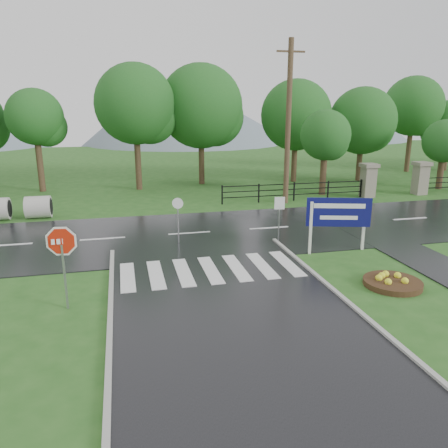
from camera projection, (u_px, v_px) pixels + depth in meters
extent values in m
plane|color=#26581D|center=(249.00, 339.00, 11.42)|extent=(120.00, 120.00, 0.00)
cube|color=black|center=(189.00, 234.00, 20.82)|extent=(90.00, 8.00, 0.04)
cube|color=#232325|center=(428.00, 262.00, 17.07)|extent=(2.20, 11.00, 0.04)
cube|color=silver|center=(128.00, 277.00, 15.44)|extent=(0.50, 2.80, 0.02)
cube|color=silver|center=(156.00, 274.00, 15.66)|extent=(0.50, 2.80, 0.02)
cube|color=silver|center=(184.00, 272.00, 15.88)|extent=(0.50, 2.80, 0.02)
cube|color=silver|center=(210.00, 270.00, 16.10)|extent=(0.50, 2.80, 0.02)
cube|color=silver|center=(237.00, 267.00, 16.33)|extent=(0.50, 2.80, 0.02)
cube|color=silver|center=(262.00, 265.00, 16.55)|extent=(0.50, 2.80, 0.02)
cube|color=silver|center=(287.00, 263.00, 16.77)|extent=(0.50, 2.80, 0.02)
cube|color=gray|center=(368.00, 182.00, 29.08)|extent=(0.80, 0.80, 2.00)
cube|color=#6B6659|center=(369.00, 165.00, 28.79)|extent=(1.00, 1.00, 0.24)
cube|color=gray|center=(420.00, 180.00, 29.98)|extent=(0.80, 0.80, 2.00)
cube|color=#6B6659|center=(422.00, 164.00, 29.68)|extent=(1.00, 1.00, 0.24)
cube|color=black|center=(294.00, 195.00, 28.07)|extent=(9.50, 0.05, 0.05)
cube|color=black|center=(294.00, 189.00, 27.98)|extent=(9.50, 0.05, 0.05)
cube|color=black|center=(294.00, 184.00, 27.89)|extent=(9.50, 0.05, 0.05)
cube|color=black|center=(222.00, 195.00, 26.96)|extent=(0.08, 0.08, 1.20)
cube|color=black|center=(361.00, 188.00, 29.08)|extent=(0.08, 0.08, 1.20)
cube|color=black|center=(426.00, 185.00, 30.19)|extent=(0.08, 0.08, 1.20)
sphere|color=slate|center=(188.00, 239.00, 78.77)|extent=(48.00, 48.00, 48.00)
sphere|color=slate|center=(331.00, 208.00, 83.87)|extent=(36.00, 36.00, 36.00)
cylinder|color=#9E9B93|center=(38.00, 207.00, 23.69)|extent=(1.30, 1.20, 1.20)
cube|color=#939399|center=(65.00, 277.00, 12.89)|extent=(0.06, 0.06, 2.02)
cylinder|color=white|center=(61.00, 241.00, 12.61)|extent=(1.20, 0.19, 1.21)
cylinder|color=red|center=(61.00, 241.00, 12.60)|extent=(1.05, 0.17, 1.06)
cube|color=silver|center=(311.00, 228.00, 17.75)|extent=(0.14, 0.14, 2.19)
cube|color=silver|center=(364.00, 225.00, 18.28)|extent=(0.14, 0.14, 2.19)
cube|color=#0D0E55|center=(339.00, 212.00, 17.86)|extent=(2.54, 0.80, 1.20)
cube|color=white|center=(340.00, 206.00, 17.75)|extent=(2.00, 0.59, 0.20)
cube|color=white|center=(339.00, 218.00, 17.88)|extent=(1.48, 0.44, 0.16)
cylinder|color=#332111|center=(393.00, 283.00, 14.79)|extent=(1.94, 1.94, 0.19)
cube|color=#939399|center=(279.00, 221.00, 19.41)|extent=(0.04, 0.04, 1.93)
cube|color=white|center=(280.00, 203.00, 19.18)|extent=(0.45, 0.09, 0.56)
cylinder|color=#939399|center=(178.00, 223.00, 19.09)|extent=(0.06, 0.06, 1.94)
cylinder|color=white|center=(178.00, 203.00, 18.84)|extent=(0.47, 0.15, 0.48)
cylinder|color=#473523|center=(288.00, 124.00, 26.27)|extent=(0.32, 0.32, 9.72)
cube|color=brown|center=(291.00, 51.00, 25.20)|extent=(1.73, 0.14, 0.11)
cylinder|color=#3D2B1C|center=(323.00, 170.00, 29.75)|extent=(0.44, 0.44, 3.37)
sphere|color=#19511B|center=(325.00, 135.00, 29.13)|extent=(3.36, 3.36, 3.36)
cylinder|color=#3D2B1C|center=(441.00, 169.00, 31.89)|extent=(0.46, 0.46, 2.90)
sphere|color=#19511B|center=(444.00, 141.00, 31.36)|extent=(3.06, 3.06, 3.06)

